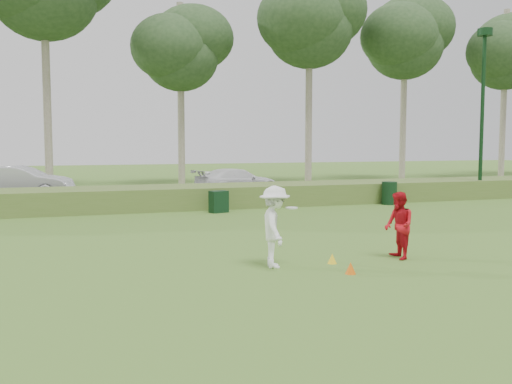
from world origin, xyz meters
name	(u,v)px	position (x,y,z in m)	size (l,w,h in m)	color
ground	(313,263)	(0.00, 0.00, 0.00)	(120.00, 120.00, 0.00)	#406C24
reed_strip	(195,196)	(0.00, 12.00, 0.45)	(80.00, 3.00, 0.90)	#4C6A2A
park_road	(173,196)	(0.00, 17.00, 0.03)	(80.00, 6.00, 0.06)	#2D2D2D
lamp_post	(483,83)	(14.00, 11.00, 5.59)	(0.70, 0.70, 8.18)	black
tree_4	(180,50)	(2.00, 24.50, 8.59)	(6.24, 6.24, 11.50)	gray
tree_5	(309,22)	(10.00, 22.50, 10.47)	(7.28, 7.28, 14.00)	gray
tree_6	(405,38)	(18.00, 23.80, 10.10)	(7.02, 7.02, 13.50)	gray
tree_7	(505,53)	(26.00, 22.80, 9.34)	(6.50, 6.50, 12.50)	gray
player_white	(275,227)	(-0.98, -0.11, 0.90)	(0.99, 1.29, 1.80)	white
player_red	(399,225)	(2.11, -0.23, 0.80)	(0.77, 0.60, 1.59)	red
cone_orange	(351,268)	(0.29, -1.25, 0.13)	(0.23, 0.23, 0.25)	orange
cone_yellow	(332,259)	(0.39, -0.20, 0.12)	(0.21, 0.21, 0.23)	yellow
utility_cabinet	(219,202)	(0.44, 9.77, 0.43)	(0.69, 0.43, 0.86)	black
trash_bin	(389,193)	(8.37, 10.14, 0.50)	(0.67, 0.67, 1.01)	black
car_mid	(21,182)	(-7.20, 17.61, 0.85)	(1.67, 4.78, 1.57)	silver
car_right	(237,181)	(3.28, 16.57, 0.73)	(1.87, 4.60, 1.33)	white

